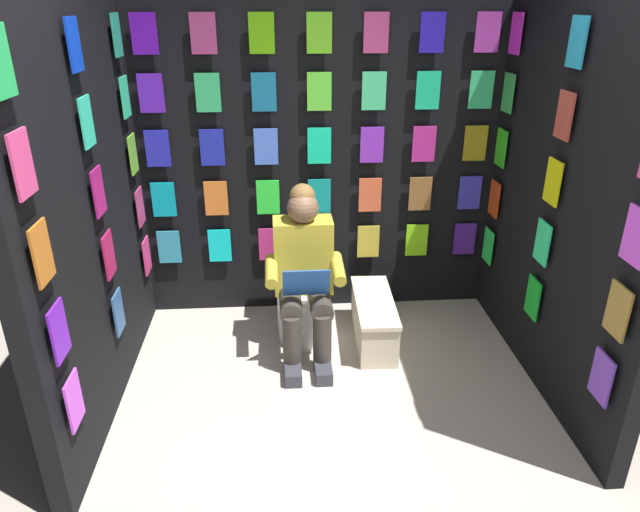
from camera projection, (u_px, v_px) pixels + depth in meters
ground_plane at (348, 505)px, 2.83m from camera, size 30.00×30.00×0.00m
display_wall_back at (319, 165)px, 4.26m from camera, size 2.74×0.14×2.30m
display_wall_left at (562, 209)px, 3.38m from camera, size 0.14×2.05×2.30m
display_wall_right at (88, 221)px, 3.20m from camera, size 0.14×2.05×2.30m
toilet at (303, 294)px, 4.16m from camera, size 0.41×0.56×0.77m
person_reading at (304, 274)px, 3.85m from camera, size 0.53×0.68×1.19m
comic_longbox_near at (374, 320)px, 4.13m from camera, size 0.30×0.78×0.34m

